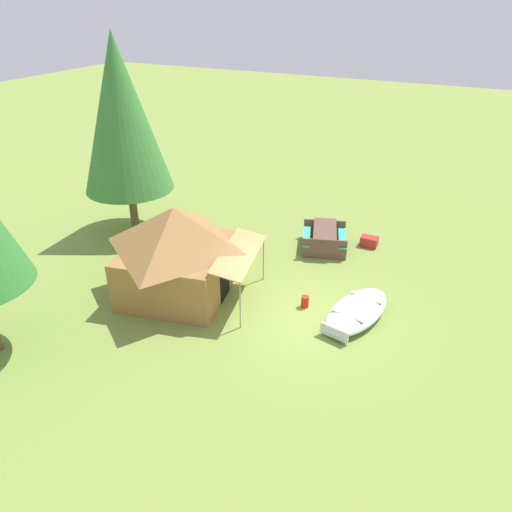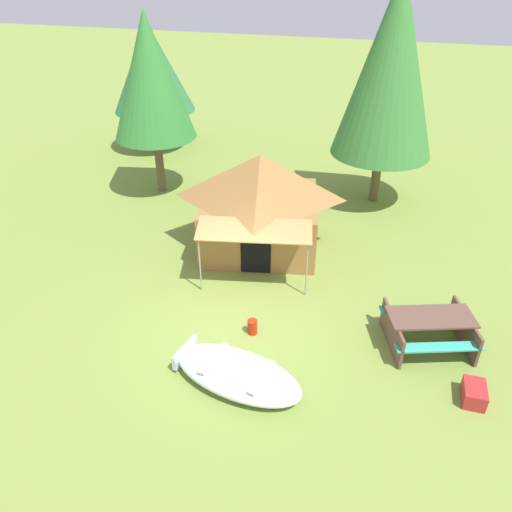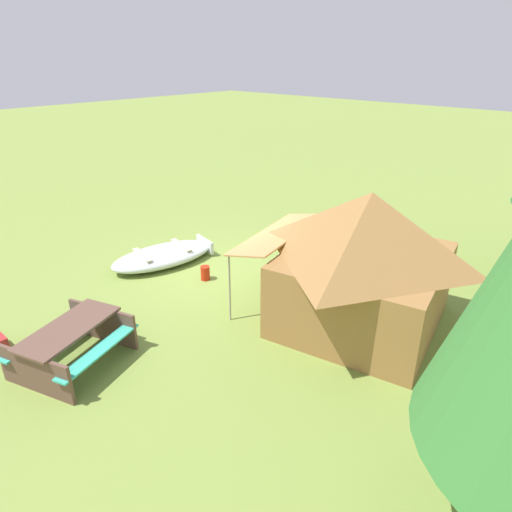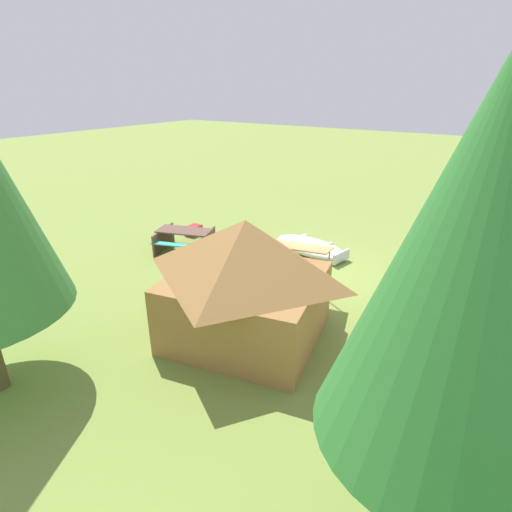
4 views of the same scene
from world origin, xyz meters
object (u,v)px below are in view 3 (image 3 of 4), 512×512
(beached_rowboat, at_px, (163,255))
(picnic_table, at_px, (71,341))
(fuel_can, at_px, (205,273))
(canvas_cabin_tent, at_px, (365,258))

(beached_rowboat, bearing_deg, picnic_table, 31.39)
(beached_rowboat, xyz_separation_m, fuel_can, (-0.12, 1.45, -0.05))
(canvas_cabin_tent, relative_size, picnic_table, 2.05)
(fuel_can, bearing_deg, beached_rowboat, -85.20)
(canvas_cabin_tent, bearing_deg, beached_rowboat, -79.08)
(canvas_cabin_tent, bearing_deg, picnic_table, -33.08)
(canvas_cabin_tent, xyz_separation_m, picnic_table, (4.48, -2.92, -0.91))
(picnic_table, bearing_deg, canvas_cabin_tent, 146.92)
(picnic_table, relative_size, fuel_can, 6.24)
(beached_rowboat, distance_m, fuel_can, 1.45)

